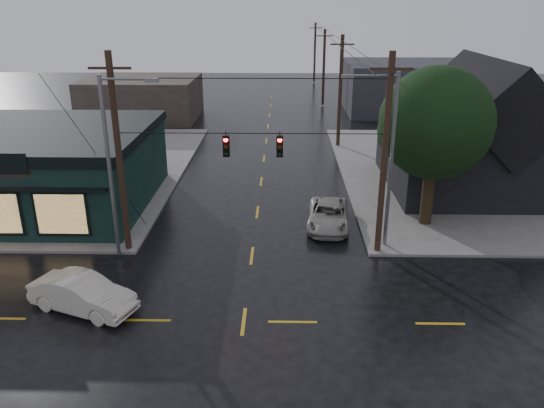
{
  "coord_description": "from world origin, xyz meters",
  "views": [
    {
      "loc": [
        1.54,
        -18.46,
        12.25
      ],
      "look_at": [
        1.06,
        4.65,
        3.37
      ],
      "focal_mm": 35.0,
      "sensor_mm": 36.0,
      "label": 1
    }
  ],
  "objects_px": {
    "utility_pole_ne": "(377,252)",
    "suv_silver": "(328,215)",
    "utility_pole_nw": "(129,250)",
    "sedan_cream": "(83,294)",
    "corner_tree": "(436,124)"
  },
  "relations": [
    {
      "from": "utility_pole_nw",
      "to": "sedan_cream",
      "type": "xyz_separation_m",
      "value": [
        -0.31,
        -5.76,
        0.77
      ]
    },
    {
      "from": "utility_pole_nw",
      "to": "suv_silver",
      "type": "distance_m",
      "value": 11.26
    },
    {
      "from": "utility_pole_nw",
      "to": "sedan_cream",
      "type": "relative_size",
      "value": 2.18
    },
    {
      "from": "corner_tree",
      "to": "suv_silver",
      "type": "bearing_deg",
      "value": -176.46
    },
    {
      "from": "corner_tree",
      "to": "utility_pole_ne",
      "type": "xyz_separation_m",
      "value": [
        -3.38,
        -3.73,
        -5.99
      ]
    },
    {
      "from": "utility_pole_nw",
      "to": "sedan_cream",
      "type": "bearing_deg",
      "value": -93.09
    },
    {
      "from": "utility_pole_ne",
      "to": "sedan_cream",
      "type": "relative_size",
      "value": 2.18
    },
    {
      "from": "utility_pole_nw",
      "to": "suv_silver",
      "type": "height_order",
      "value": "utility_pole_nw"
    },
    {
      "from": "corner_tree",
      "to": "suv_silver",
      "type": "xyz_separation_m",
      "value": [
        -5.67,
        -0.35,
        -5.29
      ]
    },
    {
      "from": "utility_pole_nw",
      "to": "utility_pole_ne",
      "type": "distance_m",
      "value": 13.0
    },
    {
      "from": "utility_pole_ne",
      "to": "suv_silver",
      "type": "height_order",
      "value": "utility_pole_ne"
    },
    {
      "from": "utility_pole_nw",
      "to": "suv_silver",
      "type": "bearing_deg",
      "value": 17.51
    },
    {
      "from": "utility_pole_ne",
      "to": "suv_silver",
      "type": "distance_m",
      "value": 4.14
    },
    {
      "from": "corner_tree",
      "to": "utility_pole_nw",
      "type": "xyz_separation_m",
      "value": [
        -16.38,
        -3.73,
        -5.99
      ]
    },
    {
      "from": "sedan_cream",
      "to": "utility_pole_ne",
      "type": "bearing_deg",
      "value": -45.51
    }
  ]
}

